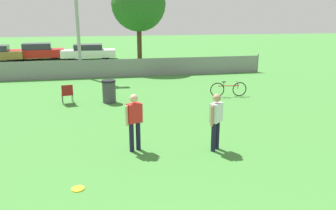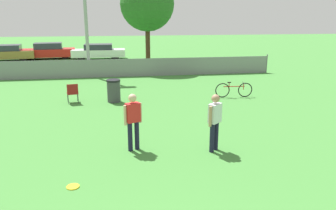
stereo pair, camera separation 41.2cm
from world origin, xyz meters
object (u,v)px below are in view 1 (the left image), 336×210
object	(u,v)px
tree_near_pole	(139,4)
player_thrower_red	(134,119)
frisbee_disc	(78,189)
bicycle_sideline	(228,89)
parked_car_red	(37,52)
trash_bin	(109,91)
player_receiver_white	(216,118)
parked_car_white	(89,52)
folding_chair_sideline	(67,93)

from	to	relation	value
tree_near_pole	player_thrower_red	bearing A→B (deg)	-97.36
frisbee_disc	bicycle_sideline	size ratio (longest dim) A/B	0.16
frisbee_disc	parked_car_red	bearing A→B (deg)	101.40
tree_near_pole	trash_bin	distance (m)	9.84
bicycle_sideline	trash_bin	distance (m)	5.47
bicycle_sideline	player_receiver_white	bearing A→B (deg)	-110.68
player_receiver_white	parked_car_white	distance (m)	21.09
frisbee_disc	bicycle_sideline	world-z (taller)	bicycle_sideline
tree_near_pole	frisbee_disc	distance (m)	16.98
player_receiver_white	trash_bin	size ratio (longest dim) A/B	1.64
folding_chair_sideline	bicycle_sideline	xyz separation A→B (m)	(7.22, -0.10, -0.14)
player_thrower_red	trash_bin	bearing A→B (deg)	72.55
tree_near_pole	trash_bin	size ratio (longest dim) A/B	6.30
frisbee_disc	trash_bin	distance (m)	7.42
folding_chair_sideline	parked_car_white	world-z (taller)	parked_car_white
frisbee_disc	parked_car_red	distance (m)	23.57
folding_chair_sideline	bicycle_sideline	size ratio (longest dim) A/B	0.49
tree_near_pole	bicycle_sideline	xyz separation A→B (m)	(3.10, -8.75, -4.04)
parked_car_red	trash_bin	bearing A→B (deg)	-76.90
bicycle_sideline	trash_bin	size ratio (longest dim) A/B	1.76
frisbee_disc	parked_car_white	bearing A→B (deg)	90.95
folding_chair_sideline	trash_bin	world-z (taller)	trash_bin
player_thrower_red	folding_chair_sideline	world-z (taller)	player_thrower_red
tree_near_pole	folding_chair_sideline	size ratio (longest dim) A/B	7.28
bicycle_sideline	parked_car_white	size ratio (longest dim) A/B	0.39
trash_bin	parked_car_red	xyz separation A→B (m)	(-5.57, 15.75, 0.17)
frisbee_disc	parked_car_red	xyz separation A→B (m)	(-4.66, 23.10, 0.66)
frisbee_disc	folding_chair_sideline	world-z (taller)	folding_chair_sideline
player_receiver_white	parked_car_red	bearing A→B (deg)	69.68
trash_bin	parked_car_white	size ratio (longest dim) A/B	0.22
trash_bin	parked_car_white	distance (m)	14.87
frisbee_disc	trash_bin	world-z (taller)	trash_bin
player_receiver_white	trash_bin	world-z (taller)	player_receiver_white
parked_car_white	trash_bin	bearing A→B (deg)	-84.29
player_thrower_red	trash_bin	xyz separation A→B (m)	(-0.55, 5.47, -0.44)
tree_near_pole	frisbee_disc	world-z (taller)	tree_near_pole
player_thrower_red	folding_chair_sideline	xyz separation A→B (m)	(-2.30, 5.55, -0.45)
player_thrower_red	parked_car_red	size ratio (longest dim) A/B	0.36
player_thrower_red	bicycle_sideline	bearing A→B (deg)	24.72
player_thrower_red	parked_car_red	world-z (taller)	player_thrower_red
folding_chair_sideline	bicycle_sideline	distance (m)	7.22
player_receiver_white	frisbee_disc	xyz separation A→B (m)	(-3.66, -1.47, -0.93)
tree_near_pole	player_thrower_red	xyz separation A→B (m)	(-1.83, -14.19, -3.45)
player_receiver_white	trash_bin	xyz separation A→B (m)	(-2.75, 5.88, -0.44)
folding_chair_sideline	trash_bin	bearing A→B (deg)	166.58
tree_near_pole	player_receiver_white	bearing A→B (deg)	-88.53
player_receiver_white	bicycle_sideline	bearing A→B (deg)	23.71
folding_chair_sideline	parked_car_white	distance (m)	14.75
bicycle_sideline	parked_car_white	bearing A→B (deg)	118.72
folding_chair_sideline	parked_car_red	distance (m)	16.13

